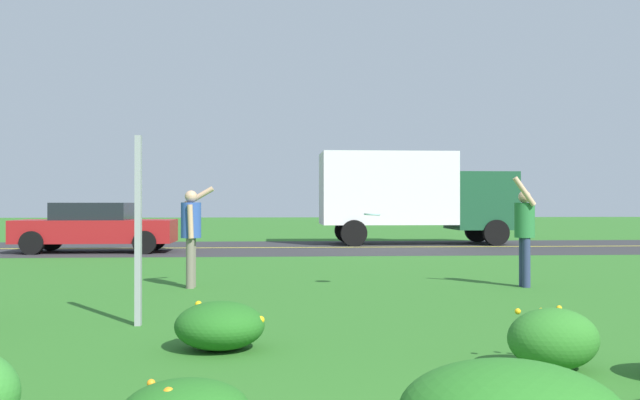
# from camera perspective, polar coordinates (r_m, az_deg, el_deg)

# --- Properties ---
(ground_plane) EXTENTS (120.00, 120.00, 0.00)m
(ground_plane) POSITION_cam_1_polar(r_m,az_deg,el_deg) (12.76, 0.31, -6.71)
(ground_plane) COLOR #2D6B23
(highway_strip) EXTENTS (120.00, 7.70, 0.01)m
(highway_strip) POSITION_cam_1_polar(r_m,az_deg,el_deg) (23.01, -1.65, -3.83)
(highway_strip) COLOR #2D2D30
(highway_strip) RESTS_ON ground
(highway_center_stripe) EXTENTS (120.00, 0.16, 0.00)m
(highway_center_stripe) POSITION_cam_1_polar(r_m,az_deg,el_deg) (23.01, -1.65, -3.81)
(highway_center_stripe) COLOR yellow
(highway_center_stripe) RESTS_ON ground
(daylily_clump_front_right) EXTENTS (0.78, 0.68, 0.53)m
(daylily_clump_front_right) POSITION_cam_1_polar(r_m,az_deg,el_deg) (6.54, 18.16, -10.52)
(daylily_clump_front_right) COLOR #2D7526
(daylily_clump_front_right) RESTS_ON ground
(daylily_clump_front_center) EXTENTS (0.88, 0.87, 0.47)m
(daylily_clump_front_center) POSITION_cam_1_polar(r_m,az_deg,el_deg) (7.13, -8.03, -9.92)
(daylily_clump_front_center) COLOR #23661E
(daylily_clump_front_center) RESTS_ON ground
(sign_post_near_path) EXTENTS (0.07, 0.10, 2.23)m
(sign_post_near_path) POSITION_cam_1_polar(r_m,az_deg,el_deg) (8.61, -14.35, -2.38)
(sign_post_near_path) COLOR #93969B
(sign_post_near_path) RESTS_ON ground
(person_thrower_blue_shirt) EXTENTS (0.55, 0.49, 1.73)m
(person_thrower_blue_shirt) POSITION_cam_1_polar(r_m,az_deg,el_deg) (12.25, -10.27, -2.31)
(person_thrower_blue_shirt) COLOR #2D4C9E
(person_thrower_blue_shirt) RESTS_ON ground
(person_catcher_green_shirt) EXTENTS (0.45, 0.49, 1.89)m
(person_catcher_green_shirt) POSITION_cam_1_polar(r_m,az_deg,el_deg) (12.69, 16.05, -2.23)
(person_catcher_green_shirt) COLOR #287038
(person_catcher_green_shirt) RESTS_ON ground
(frisbee_pale_blue) EXTENTS (0.28, 0.28, 0.04)m
(frisbee_pale_blue) POSITION_cam_1_polar(r_m,az_deg,el_deg) (12.02, 4.19, -1.17)
(frisbee_pale_blue) COLOR #ADD6E5
(car_red_center_left) EXTENTS (4.50, 2.00, 1.45)m
(car_red_center_left) POSITION_cam_1_polar(r_m,az_deg,el_deg) (21.83, -17.54, -2.07)
(car_red_center_left) COLOR maroon
(car_red_center_left) RESTS_ON ground
(box_truck_dark_green) EXTENTS (6.70, 2.46, 3.20)m
(box_truck_dark_green) POSITION_cam_1_polar(r_m,az_deg,el_deg) (25.19, 7.38, 0.58)
(box_truck_dark_green) COLOR #194C2D
(box_truck_dark_green) RESTS_ON ground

